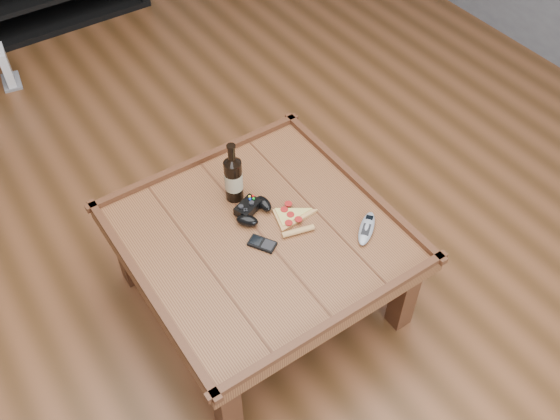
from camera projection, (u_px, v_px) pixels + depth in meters
ground at (263, 298)px, 2.76m from camera, size 6.00×6.00×0.00m
baseboard at (31, 0)px, 4.38m from camera, size 5.00×0.02×0.10m
coffee_table at (260, 243)px, 2.47m from camera, size 1.03×1.03×0.48m
beer_bottle at (233, 177)px, 2.47m from camera, size 0.07×0.07×0.28m
game_controller at (252, 210)px, 2.47m from camera, size 0.18×0.15×0.05m
pizza_slice at (292, 218)px, 2.46m from camera, size 0.20×0.26×0.02m
smartphone at (262, 244)px, 2.38m from camera, size 0.10×0.12×0.01m
remote_control at (367, 228)px, 2.42m from camera, size 0.17×0.15×0.03m
game_console at (6, 68)px, 3.74m from camera, size 0.14×0.20×0.24m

